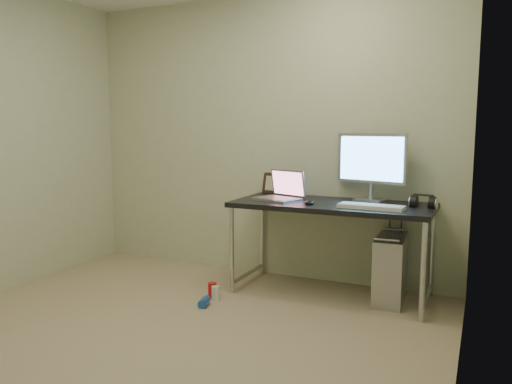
# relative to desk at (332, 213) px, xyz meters

# --- Properties ---
(floor) EXTENTS (3.50, 3.50, 0.00)m
(floor) POSITION_rel_desk_xyz_m (-0.74, -1.41, -0.67)
(floor) COLOR tan
(floor) RESTS_ON ground
(wall_back) EXTENTS (3.50, 0.02, 2.50)m
(wall_back) POSITION_rel_desk_xyz_m (-0.74, 0.34, 0.58)
(wall_back) COLOR beige
(wall_back) RESTS_ON ground
(wall_right) EXTENTS (0.02, 3.50, 2.50)m
(wall_right) POSITION_rel_desk_xyz_m (1.01, -1.41, 0.58)
(wall_right) COLOR beige
(wall_right) RESTS_ON ground
(desk) EXTENTS (1.56, 0.68, 0.75)m
(desk) POSITION_rel_desk_xyz_m (0.00, 0.00, 0.00)
(desk) COLOR black
(desk) RESTS_ON ground
(tower_computer) EXTENTS (0.24, 0.50, 0.54)m
(tower_computer) POSITION_rel_desk_xyz_m (0.46, 0.04, -0.41)
(tower_computer) COLOR #A3A2A7
(tower_computer) RESTS_ON ground
(cable_a) EXTENTS (0.01, 0.16, 0.69)m
(cable_a) POSITION_rel_desk_xyz_m (0.41, 0.29, -0.27)
(cable_a) COLOR black
(cable_a) RESTS_ON ground
(cable_b) EXTENTS (0.02, 0.11, 0.71)m
(cable_b) POSITION_rel_desk_xyz_m (0.50, 0.27, -0.29)
(cable_b) COLOR black
(cable_b) RESTS_ON ground
(can_red) EXTENTS (0.07, 0.07, 0.12)m
(can_red) POSITION_rel_desk_xyz_m (-0.83, -0.47, -0.61)
(can_red) COLOR red
(can_red) RESTS_ON ground
(can_white) EXTENTS (0.08, 0.08, 0.11)m
(can_white) POSITION_rel_desk_xyz_m (-0.77, -0.52, -0.61)
(can_white) COLOR white
(can_white) RESTS_ON ground
(can_blue) EXTENTS (0.09, 0.13, 0.07)m
(can_blue) POSITION_rel_desk_xyz_m (-0.79, -0.66, -0.64)
(can_blue) COLOR #1D52B5
(can_blue) RESTS_ON ground
(laptop) EXTENTS (0.42, 0.38, 0.24)m
(laptop) POSITION_rel_desk_xyz_m (-0.43, -0.00, 0.14)
(laptop) COLOR #B8B8C0
(laptop) RESTS_ON desk
(monitor) EXTENTS (0.58, 0.21, 0.55)m
(monitor) POSITION_rel_desk_xyz_m (0.26, 0.22, 0.40)
(monitor) COLOR #B8B8C0
(monitor) RESTS_ON desk
(keyboard) EXTENTS (0.48, 0.18, 0.03)m
(keyboard) POSITION_rel_desk_xyz_m (0.34, -0.16, 0.09)
(keyboard) COLOR white
(keyboard) RESTS_ON desk
(mouse_right) EXTENTS (0.09, 0.12, 0.04)m
(mouse_right) POSITION_rel_desk_xyz_m (0.54, -0.16, 0.10)
(mouse_right) COLOR black
(mouse_right) RESTS_ON desk
(mouse_left) EXTENTS (0.07, 0.11, 0.04)m
(mouse_left) POSITION_rel_desk_xyz_m (-0.14, -0.14, 0.10)
(mouse_left) COLOR black
(mouse_left) RESTS_ON desk
(headphones) EXTENTS (0.19, 0.12, 0.12)m
(headphones) POSITION_rel_desk_xyz_m (0.68, 0.07, 0.11)
(headphones) COLOR black
(headphones) RESTS_ON desk
(picture_frame) EXTENTS (0.24, 0.10, 0.19)m
(picture_frame) POSITION_rel_desk_xyz_m (-0.62, 0.32, 0.17)
(picture_frame) COLOR black
(picture_frame) RESTS_ON desk
(webcam) EXTENTS (0.05, 0.04, 0.12)m
(webcam) POSITION_rel_desk_xyz_m (-0.43, 0.30, 0.17)
(webcam) COLOR silver
(webcam) RESTS_ON desk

